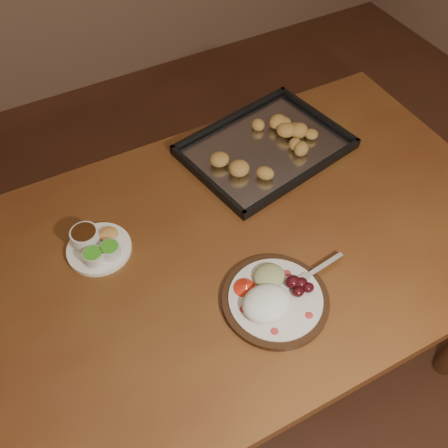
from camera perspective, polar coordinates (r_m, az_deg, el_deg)
ground at (r=1.95m, az=7.14°, el=-15.27°), size 4.00×4.00×0.00m
dining_table at (r=1.37m, az=1.42°, el=-4.43°), size 1.51×0.91×0.75m
dinner_plate at (r=1.18m, az=5.59°, el=-8.38°), size 0.34×0.25×0.06m
condiment_saucer at (r=1.29m, az=-14.39°, el=-2.39°), size 0.16×0.16×0.06m
baking_tray at (r=1.51m, az=4.73°, el=8.80°), size 0.52×0.42×0.05m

